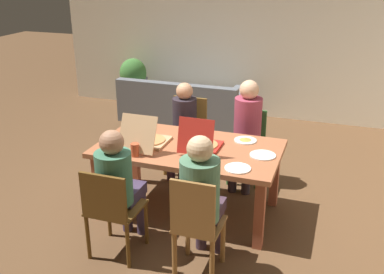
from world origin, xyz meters
The scene contains 20 objects.
ground_plane centered at (0.00, 0.00, 0.00)m, with size 20.00×20.00×0.00m, color brown.
back_wall centered at (0.00, 3.37, 1.46)m, with size 6.94×0.12×2.91m, color white.
dining_table centered at (0.00, 0.00, 0.64)m, with size 1.84×1.02×0.74m.
chair_0 centered at (-0.37, 0.97, 0.48)m, with size 0.45×0.44×0.91m.
person_0 centered at (-0.37, 0.82, 0.67)m, with size 0.29×0.49×1.14m.
chair_1 centered at (-0.37, -0.97, 0.50)m, with size 0.44×0.43×0.86m.
person_1 centered at (-0.37, -0.82, 0.69)m, with size 0.32×0.54×1.18m.
chair_2 centered at (0.41, 0.95, 0.47)m, with size 0.39×0.40×0.84m.
person_2 centered at (0.41, 0.82, 0.72)m, with size 0.32×0.53×1.24m.
chair_3 centered at (0.41, -0.97, 0.49)m, with size 0.39×0.39×0.93m.
person_3 centered at (0.41, -0.84, 0.72)m, with size 0.33×0.51×1.24m.
pizza_box_0 centered at (0.14, -0.02, 0.79)m, with size 0.35×0.44×0.37m.
pizza_box_1 centered at (-0.41, -0.09, 0.79)m, with size 0.37×0.53×0.36m.
plate_0 centered at (0.75, 0.01, 0.74)m, with size 0.25×0.25×0.01m.
plate_1 centered at (0.59, -0.35, 0.74)m, with size 0.24×0.24×0.01m.
plate_2 centered at (0.51, 0.33, 0.75)m, with size 0.23×0.23×0.03m.
drinking_glass_0 centered at (-0.70, -0.23, 0.80)m, with size 0.07×0.07×0.12m, color silver.
drinking_glass_1 centered at (-0.41, -0.39, 0.80)m, with size 0.08×0.08×0.13m, color #B64729.
couch centered at (-1.06, 2.65, 0.26)m, with size 1.99×0.82×0.70m.
potted_plant centered at (-2.07, 2.94, 0.52)m, with size 0.46×0.46×0.91m.
Camera 1 is at (1.39, -3.91, 2.49)m, focal length 41.82 mm.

